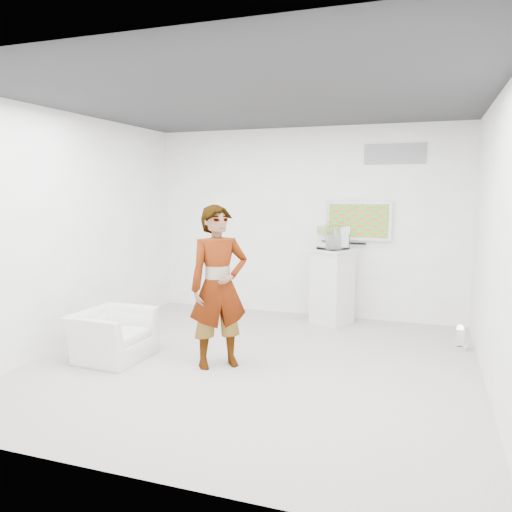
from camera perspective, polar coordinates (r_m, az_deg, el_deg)
name	(u,v)px	position (r m, az deg, el deg)	size (l,w,h in m)	color
room	(254,236)	(5.66, -0.22, 2.30)	(5.01, 5.01, 3.00)	#BCB5AC
tv	(359,221)	(7.85, 11.66, 3.97)	(1.00, 0.08, 0.60)	silver
logo_decal	(395,154)	(7.84, 15.59, 11.16)	(0.90, 0.02, 0.30)	gray
person	(219,287)	(5.68, -4.29, -3.52)	(0.68, 0.44, 1.86)	white
armchair	(112,335)	(6.31, -16.13, -8.65)	(0.89, 0.78, 0.58)	white
pedestal	(332,286)	(7.66, 8.69, -3.46)	(0.55, 0.55, 1.13)	silver
floor_uplight	(460,338)	(6.91, 22.27, -8.68)	(0.20, 0.20, 0.31)	white
vitrine	(333,238)	(7.56, 8.81, 2.07)	(0.35, 0.35, 0.35)	silver
console	(333,242)	(7.56, 8.80, 1.60)	(0.05, 0.16, 0.22)	silver
wii_remote	(235,220)	(5.80, -2.37, 4.12)	(0.03, 0.13, 0.03)	silver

